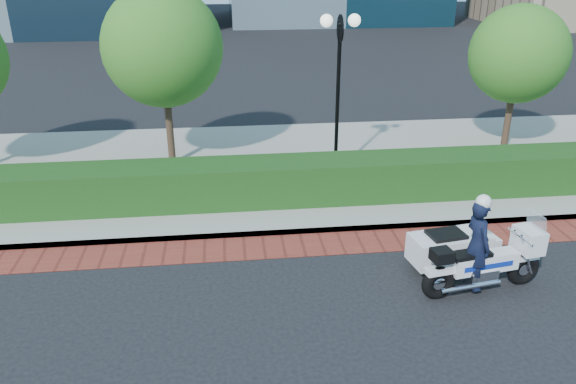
{
  "coord_description": "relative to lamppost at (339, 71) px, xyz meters",
  "views": [
    {
      "loc": [
        -1.95,
        -8.94,
        5.81
      ],
      "look_at": [
        -0.67,
        2.09,
        1.0
      ],
      "focal_mm": 35.0,
      "sensor_mm": 36.0,
      "label": 1
    }
  ],
  "objects": [
    {
      "name": "brick_strip",
      "position": [
        -1.0,
        -3.7,
        -2.95
      ],
      "size": [
        60.0,
        1.0,
        0.01
      ],
      "primitive_type": "cube",
      "color": "maroon",
      "rests_on": "ground"
    },
    {
      "name": "sidewalk",
      "position": [
        -1.0,
        0.8,
        -2.88
      ],
      "size": [
        60.0,
        8.0,
        0.15
      ],
      "primitive_type": "cube",
      "color": "gray",
      "rests_on": "ground"
    },
    {
      "name": "police_motorcycle",
      "position": [
        1.44,
        -5.47,
        -2.29
      ],
      "size": [
        2.42,
        1.73,
        1.96
      ],
      "rotation": [
        0.0,
        0.0,
        0.16
      ],
      "color": "black",
      "rests_on": "ground"
    },
    {
      "name": "hedge_main",
      "position": [
        -1.0,
        -1.6,
        -2.31
      ],
      "size": [
        18.0,
        1.2,
        1.0
      ],
      "primitive_type": "cube",
      "color": "black",
      "rests_on": "sidewalk"
    },
    {
      "name": "ground",
      "position": [
        -1.0,
        -5.2,
        -2.96
      ],
      "size": [
        120.0,
        120.0,
        0.0
      ],
      "primitive_type": "plane",
      "color": "black",
      "rests_on": "ground"
    },
    {
      "name": "lamppost",
      "position": [
        0.0,
        0.0,
        0.0
      ],
      "size": [
        1.02,
        0.7,
        4.21
      ],
      "color": "black",
      "rests_on": "sidewalk"
    },
    {
      "name": "tree_b",
      "position": [
        -4.5,
        1.3,
        0.48
      ],
      "size": [
        3.2,
        3.2,
        4.89
      ],
      "color": "#332319",
      "rests_on": "sidewalk"
    },
    {
      "name": "tree_c",
      "position": [
        5.5,
        1.3,
        0.09
      ],
      "size": [
        2.8,
        2.8,
        4.3
      ],
      "color": "#332319",
      "rests_on": "sidewalk"
    }
  ]
}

